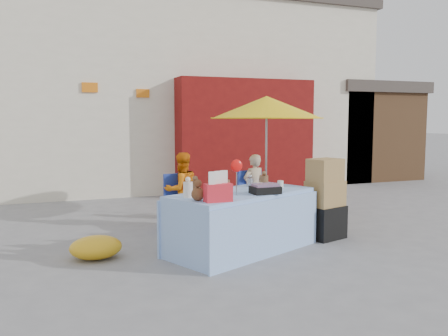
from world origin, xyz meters
name	(u,v)px	position (x,y,z in m)	size (l,w,h in m)	color
ground	(221,248)	(0.00, 0.00, 0.00)	(80.00, 80.00, 0.00)	slate
backdrop	(142,68)	(0.52, 7.52, 3.10)	(14.00, 8.00, 7.80)	silver
market_table	(241,221)	(0.20, -0.21, 0.40)	(2.22, 1.67, 1.22)	#9CC9FA
chair_left	(184,212)	(-0.14, 1.25, 0.26)	(0.57, 0.56, 0.85)	navy
chair_right	(257,207)	(1.11, 1.25, 0.26)	(0.57, 0.56, 0.85)	navy
vendor_orange	(182,190)	(-0.14, 1.39, 0.59)	(0.58, 0.45, 1.18)	orange
vendor_beige	(254,188)	(1.11, 1.39, 0.56)	(0.41, 0.27, 1.12)	tan
umbrella	(267,108)	(1.41, 1.54, 1.89)	(1.90, 1.90, 2.09)	gray
box_stack	(325,202)	(1.57, -0.04, 0.53)	(0.62, 0.55, 1.15)	black
tarp_bundle	(96,247)	(-1.60, 0.10, 0.14)	(0.63, 0.51, 0.28)	gold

